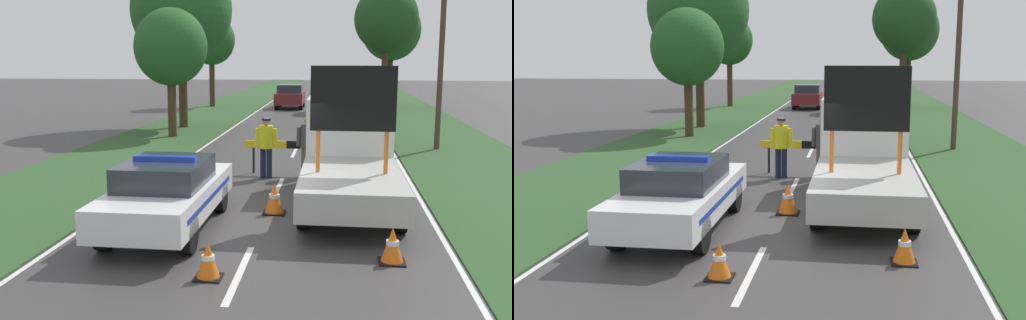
% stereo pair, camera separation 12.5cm
% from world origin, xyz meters
% --- Properties ---
extents(ground_plane, '(160.00, 160.00, 0.00)m').
position_xyz_m(ground_plane, '(0.00, 0.00, 0.00)').
color(ground_plane, '#3D3A3A').
extents(lane_markings, '(7.27, 70.85, 0.01)m').
position_xyz_m(lane_markings, '(0.00, 18.03, 0.00)').
color(lane_markings, silver).
rests_on(lane_markings, ground).
extents(grass_verge_left, '(4.54, 120.00, 0.03)m').
position_xyz_m(grass_verge_left, '(-5.95, 20.00, 0.01)').
color(grass_verge_left, '#2D5128').
rests_on(grass_verge_left, ground).
extents(grass_verge_right, '(4.54, 120.00, 0.03)m').
position_xyz_m(grass_verge_right, '(5.95, 20.00, 0.01)').
color(grass_verge_right, '#2D5128').
rests_on(grass_verge_right, ground).
extents(police_car, '(1.79, 4.91, 1.53)m').
position_xyz_m(police_car, '(-1.84, -0.51, 0.76)').
color(police_car, white).
rests_on(police_car, ground).
extents(work_truck, '(2.16, 6.15, 3.28)m').
position_xyz_m(work_truck, '(1.84, 2.52, 1.15)').
color(work_truck, white).
rests_on(work_truck, ground).
extents(road_barrier, '(2.48, 0.08, 0.99)m').
position_xyz_m(road_barrier, '(0.05, 5.65, 0.81)').
color(road_barrier, black).
rests_on(road_barrier, ground).
extents(police_officer, '(0.63, 0.40, 1.75)m').
position_xyz_m(police_officer, '(-0.48, 4.93, 1.04)').
color(police_officer, '#191E38').
rests_on(police_officer, ground).
extents(pedestrian_civilian, '(0.63, 0.40, 1.75)m').
position_xyz_m(pedestrian_civilian, '(0.68, 5.31, 1.03)').
color(pedestrian_civilian, brown).
rests_on(pedestrian_civilian, ground).
extents(traffic_cone_near_police, '(0.45, 0.45, 0.62)m').
position_xyz_m(traffic_cone_near_police, '(2.49, -2.00, 0.31)').
color(traffic_cone_near_police, black).
rests_on(traffic_cone_near_police, ground).
extents(traffic_cone_centre_front, '(0.43, 0.43, 0.60)m').
position_xyz_m(traffic_cone_centre_front, '(-0.46, -3.13, 0.30)').
color(traffic_cone_centre_front, black).
rests_on(traffic_cone_centre_front, ground).
extents(traffic_cone_near_truck, '(0.50, 0.50, 0.69)m').
position_xyz_m(traffic_cone_near_truck, '(0.17, 0.99, 0.34)').
color(traffic_cone_near_truck, black).
rests_on(traffic_cone_near_truck, ground).
extents(traffic_cone_behind_barrier, '(0.46, 0.46, 0.63)m').
position_xyz_m(traffic_cone_behind_barrier, '(1.44, 5.76, 0.31)').
color(traffic_cone_behind_barrier, black).
rests_on(traffic_cone_behind_barrier, ground).
extents(traffic_cone_lane_edge, '(0.43, 0.43, 0.59)m').
position_xyz_m(traffic_cone_lane_edge, '(2.96, 5.49, 0.29)').
color(traffic_cone_lane_edge, black).
rests_on(traffic_cone_lane_edge, ground).
extents(queued_car_sedan_black, '(1.92, 4.29, 1.57)m').
position_xyz_m(queued_car_sedan_black, '(2.04, 10.97, 0.83)').
color(queued_car_sedan_black, black).
rests_on(queued_car_sedan_black, ground).
extents(queued_car_hatch_blue, '(1.79, 4.62, 1.49)m').
position_xyz_m(queued_car_hatch_blue, '(1.85, 17.13, 0.80)').
color(queued_car_hatch_blue, navy).
rests_on(queued_car_hatch_blue, ground).
extents(queued_car_suv_grey, '(1.87, 3.95, 1.41)m').
position_xyz_m(queued_car_suv_grey, '(1.92, 22.70, 0.74)').
color(queued_car_suv_grey, slate).
rests_on(queued_car_suv_grey, ground).
extents(queued_car_wagon_maroon, '(1.86, 3.98, 1.61)m').
position_xyz_m(queued_car_wagon_maroon, '(-1.66, 28.98, 0.81)').
color(queued_car_wagon_maroon, maroon).
rests_on(queued_car_wagon_maroon, ground).
extents(roadside_tree_near_left, '(3.15, 3.15, 5.54)m').
position_xyz_m(roadside_tree_near_left, '(-5.59, 13.32, 3.86)').
color(roadside_tree_near_left, '#42301E').
rests_on(roadside_tree_near_left, ground).
extents(roadside_tree_near_right, '(4.07, 4.07, 7.46)m').
position_xyz_m(roadside_tree_near_right, '(5.17, 31.57, 5.30)').
color(roadside_tree_near_right, '#42301E').
rests_on(roadside_tree_near_right, ground).
extents(roadside_tree_mid_left, '(3.25, 3.25, 6.32)m').
position_xyz_m(roadside_tree_mid_left, '(-7.18, 29.44, 4.57)').
color(roadside_tree_mid_left, '#42301E').
rests_on(roadside_tree_mid_left, ground).
extents(roadside_tree_mid_right, '(4.91, 4.91, 8.28)m').
position_xyz_m(roadside_tree_mid_right, '(-6.03, 16.93, 5.68)').
color(roadside_tree_mid_right, '#42301E').
rests_on(roadside_tree_mid_right, ground).
extents(roadside_tree_far_left, '(4.21, 4.21, 8.20)m').
position_xyz_m(roadside_tree_far_left, '(4.64, 29.53, 5.95)').
color(roadside_tree_far_left, '#42301E').
rests_on(roadside_tree_far_left, ground).
extents(utility_pole, '(1.20, 0.20, 7.09)m').
position_xyz_m(utility_pole, '(5.29, 11.11, 3.66)').
color(utility_pole, '#473828').
rests_on(utility_pole, ground).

